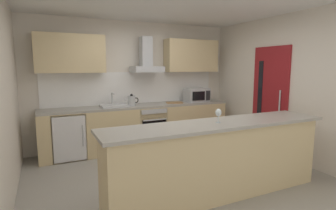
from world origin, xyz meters
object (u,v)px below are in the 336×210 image
oven (149,125)px  sink (114,105)px  wine_glass (218,113)px  kettle (132,101)px  refrigerator (68,135)px  range_hood (146,61)px  microwave (197,95)px  chopping_board (174,103)px

oven → sink: bearing=179.1°
wine_glass → kettle: bearing=99.3°
refrigerator → range_hood: 2.10m
oven → microwave: bearing=-1.4°
oven → range_hood: 1.33m
refrigerator → chopping_board: chopping_board is taller
oven → wine_glass: size_ratio=4.50×
microwave → wine_glass: (-1.12, -2.35, 0.05)m
range_hood → kettle: bearing=-156.8°
microwave → sink: (-1.85, 0.04, -0.12)m
oven → microwave: 1.27m
microwave → sink: size_ratio=1.00×
kettle → chopping_board: bearing=0.6°
sink → wine_glass: sink is taller
kettle → chopping_board: 0.96m
kettle → refrigerator: bearing=178.5°
sink → wine_glass: bearing=-72.9°
microwave → wine_glass: microwave is taller
oven → range_hood: size_ratio=1.11×
kettle → wine_glass: 2.38m
sink → wine_glass: (0.74, -2.39, 0.17)m
sink → wine_glass: size_ratio=2.81×
refrigerator → wine_glass: 2.94m
range_hood → sink: bearing=-170.8°
refrigerator → wine_glass: bearing=-56.1°
kettle → range_hood: (0.38, 0.16, 0.78)m
refrigerator → sink: (0.86, 0.01, 0.50)m
sink → kettle: (0.35, -0.04, 0.08)m
microwave → refrigerator: bearing=179.5°
microwave → wine_glass: size_ratio=2.81×
range_hood → wine_glass: range_hood is taller
oven → kettle: bearing=-175.0°
refrigerator → range_hood: bearing=4.7°
refrigerator → kettle: size_ratio=2.94×
kettle → wine_glass: (0.39, -2.35, 0.09)m
kettle → sink: bearing=172.7°
kettle → range_hood: size_ratio=0.40×
refrigerator → microwave: bearing=-0.5°
refrigerator → kettle: (1.21, -0.03, 0.58)m
refrigerator → wine_glass: (1.60, -2.38, 0.67)m
sink → chopping_board: bearing=-1.5°
kettle → range_hood: range_hood is taller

